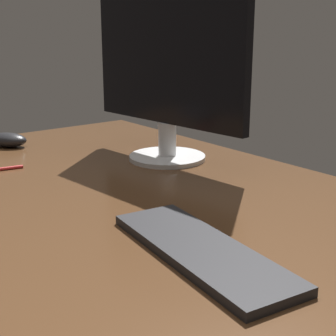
{
  "coord_description": "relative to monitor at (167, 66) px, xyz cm",
  "views": [
    {
      "loc": [
        78.21,
        -52.83,
        34.34
      ],
      "look_at": [
        5.16,
        4.1,
        8.0
      ],
      "focal_mm": 54.35,
      "sensor_mm": 36.0,
      "label": 1
    }
  ],
  "objects": [
    {
      "name": "desk",
      "position": [
        17.85,
        -21.79,
        -23.83
      ],
      "size": [
        140.0,
        84.0,
        2.0
      ],
      "primitive_type": "cube",
      "color": "#4C301C",
      "rests_on": "ground"
    },
    {
      "name": "keyboard",
      "position": [
        45.79,
        -29.36,
        -22.12
      ],
      "size": [
        35.52,
        15.46,
        1.42
      ],
      "primitive_type": "cube",
      "rotation": [
        0.0,
        0.0,
        -0.13
      ],
      "color": "black",
      "rests_on": "desk"
    },
    {
      "name": "monitor",
      "position": [
        0.0,
        0.0,
        0.0
      ],
      "size": [
        48.04,
        18.85,
        42.62
      ],
      "rotation": [
        0.0,
        0.0,
        0.1
      ],
      "color": "silver",
      "rests_on": "desk"
    },
    {
      "name": "computer_mouse",
      "position": [
        -37.52,
        -26.06,
        -20.93
      ],
      "size": [
        12.84,
        11.62,
        3.8
      ],
      "primitive_type": "ellipsoid",
      "rotation": [
        0.0,
        0.0,
        0.61
      ],
      "color": "black",
      "rests_on": "desk"
    }
  ]
}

